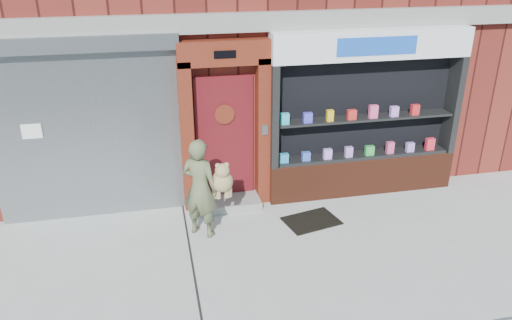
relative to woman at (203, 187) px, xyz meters
name	(u,v)px	position (x,y,z in m)	size (l,w,h in m)	color
ground	(297,256)	(1.26, -0.92, -0.83)	(80.00, 80.00, 0.00)	#9E9E99
shutter_bay	(84,120)	(-1.74, 1.01, 0.89)	(3.10, 0.30, 3.04)	gray
red_door_bay	(225,126)	(0.51, 0.94, 0.63)	(1.52, 0.58, 2.90)	#541A0E
pharmacy_bay	(365,122)	(3.01, 0.89, 0.54)	(3.50, 0.41, 3.00)	#522113
woman	(203,187)	(0.00, 0.00, 0.00)	(0.87, 0.66, 1.62)	#575D3D
doormat	(311,221)	(1.79, -0.01, -0.82)	(0.88, 0.62, 0.02)	black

